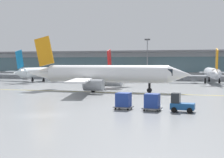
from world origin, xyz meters
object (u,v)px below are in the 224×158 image
gate_airplane_1 (40,72)px  cargo_dolly_trailing (123,100)px  taxiing_regional_jet (105,74)px  gate_airplane_2 (119,73)px  apron_light_mast_1 (147,57)px  gate_airplane_3 (212,73)px  cargo_dolly_lead (152,101)px  baggage_tug (181,104)px

gate_airplane_1 → cargo_dolly_trailing: size_ratio=12.24×
cargo_dolly_trailing → taxiing_regional_jet: bearing=115.9°
gate_airplane_2 → apron_light_mast_1: 16.82m
gate_airplane_3 → cargo_dolly_lead: gate_airplane_3 is taller
apron_light_mast_1 → taxiing_regional_jet: bearing=-90.8°
baggage_tug → cargo_dolly_trailing: baggage_tug is taller
cargo_dolly_trailing → apron_light_mast_1: size_ratio=0.17×
apron_light_mast_1 → gate_airplane_2: bearing=-111.2°
taxiing_regional_jet → cargo_dolly_lead: 26.97m
gate_airplane_1 → cargo_dolly_lead: 66.57m
gate_airplane_1 → cargo_dolly_lead: (40.88, -52.52, -1.65)m
gate_airplane_1 → taxiing_regional_jet: bearing=-133.0°
gate_airplane_2 → apron_light_mast_1: size_ratio=2.03×
taxiing_regional_jet → cargo_dolly_lead: (12.57, -23.76, -2.22)m
gate_airplane_1 → gate_airplane_2: 23.38m
apron_light_mast_1 → cargo_dolly_trailing: bearing=-83.2°
gate_airplane_1 → baggage_tug: gate_airplane_1 is taller
gate_airplane_3 → baggage_tug: gate_airplane_3 is taller
gate_airplane_1 → baggage_tug: (44.07, -52.77, -1.81)m
gate_airplane_3 → cargo_dolly_lead: 57.45m
taxiing_regional_jet → apron_light_mast_1: (0.65, 47.39, 4.08)m
gate_airplane_3 → taxiing_regional_jet: size_ratio=0.83×
taxiing_regional_jet → apron_light_mast_1: 47.57m
taxiing_regional_jet → cargo_dolly_trailing: (9.15, -23.48, -2.22)m
gate_airplane_2 → cargo_dolly_trailing: (14.35, -55.80, -1.65)m
cargo_dolly_lead → gate_airplane_2: bearing=112.2°
gate_airplane_1 → gate_airplane_3: bearing=-82.4°
gate_airplane_2 → cargo_dolly_trailing: gate_airplane_2 is taller
taxiing_regional_jet → cargo_dolly_lead: taxiing_regional_jet is taller
gate_airplane_2 → cargo_dolly_trailing: size_ratio=12.22×
gate_airplane_2 → baggage_tug: gate_airplane_2 is taller
baggage_tug → gate_airplane_1: bearing=134.5°
gate_airplane_1 → gate_airplane_2: bearing=-78.8°
cargo_dolly_trailing → gate_airplane_1: bearing=130.2°
cargo_dolly_lead → apron_light_mast_1: (-11.92, 71.15, 6.30)m
gate_airplane_1 → taxiing_regional_jet: taxiing_regional_jet is taller
baggage_tug → cargo_dolly_trailing: size_ratio=1.22×
gate_airplane_2 → cargo_dolly_lead: (17.77, -56.08, -1.65)m
gate_airplane_2 → gate_airplane_3: (25.74, 0.79, 0.00)m
gate_airplane_2 → gate_airplane_1: bearing=98.1°
gate_airplane_1 → gate_airplane_3: 49.04m
baggage_tug → gate_airplane_2: bearing=115.0°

